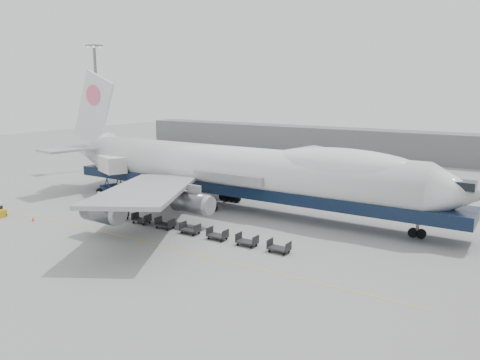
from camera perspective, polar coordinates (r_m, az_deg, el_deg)
The scene contains 14 objects.
ground at distance 57.90m, azimuth -7.13°, elevation -5.94°, with size 260.00×260.00×0.00m, color gray.
apron_line at distance 53.67m, azimuth -11.26°, elevation -7.46°, with size 60.00×0.15×0.01m, color gold.
hangar at distance 122.00m, azimuth 10.56°, elevation 4.68°, with size 110.00×8.00×7.00m, color slate.
floodlight_mast at distance 102.18m, azimuth -17.01°, elevation 9.21°, with size 2.40×2.40×25.43m.
airliner at distance 65.63m, azimuth -0.11°, elevation 1.24°, with size 67.00×55.30×19.98m.
catering_truck at distance 77.47m, azimuth -15.25°, elevation 0.76°, with size 6.37×5.42×6.26m.
traffic_cone at distance 66.33m, azimuth -23.91°, elevation -4.38°, with size 0.39×0.39×0.57m.
dolly_0 at distance 63.62m, azimuth -14.47°, elevation -4.15°, with size 2.30×1.35×1.30m.
dolly_1 at distance 60.86m, azimuth -11.92°, elevation -4.73°, with size 2.30×1.35×1.30m.
dolly_2 at distance 58.24m, azimuth -9.14°, elevation -5.35°, with size 2.30×1.35×1.30m.
dolly_3 at distance 55.78m, azimuth -6.09°, elevation -6.02°, with size 2.30×1.35×1.30m.
dolly_4 at distance 53.49m, azimuth -2.76°, elevation -6.72°, with size 2.30×1.35×1.30m.
dolly_5 at distance 51.41m, azimuth 0.86°, elevation -7.46°, with size 2.30×1.35×1.30m.
dolly_6 at distance 49.55m, azimuth 4.78°, elevation -8.23°, with size 2.30×1.35×1.30m.
Camera 1 is at (35.69, -42.31, 16.99)m, focal length 35.00 mm.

